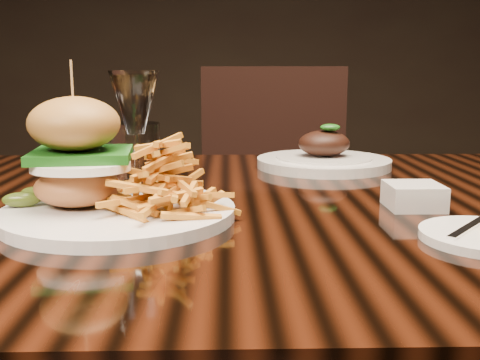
{
  "coord_description": "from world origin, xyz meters",
  "views": [
    {
      "loc": [
        -0.07,
        -0.8,
        0.93
      ],
      "look_at": [
        -0.06,
        -0.16,
        0.81
      ],
      "focal_mm": 42.0,
      "sensor_mm": 36.0,
      "label": 1
    }
  ],
  "objects_px": {
    "dining_table": "(276,249)",
    "chair_far": "(273,202)",
    "far_dish": "(324,159)",
    "burger_plate": "(116,176)",
    "wine_glass": "(135,107)"
  },
  "relations": [
    {
      "from": "far_dish",
      "to": "chair_far",
      "type": "height_order",
      "value": "chair_far"
    },
    {
      "from": "burger_plate",
      "to": "far_dish",
      "type": "distance_m",
      "value": 0.5
    },
    {
      "from": "dining_table",
      "to": "burger_plate",
      "type": "distance_m",
      "value": 0.27
    },
    {
      "from": "far_dish",
      "to": "chair_far",
      "type": "distance_m",
      "value": 0.66
    },
    {
      "from": "dining_table",
      "to": "far_dish",
      "type": "distance_m",
      "value": 0.31
    },
    {
      "from": "dining_table",
      "to": "far_dish",
      "type": "height_order",
      "value": "far_dish"
    },
    {
      "from": "dining_table",
      "to": "burger_plate",
      "type": "bearing_deg",
      "value": -153.52
    },
    {
      "from": "far_dish",
      "to": "chair_far",
      "type": "xyz_separation_m",
      "value": [
        -0.05,
        0.61,
        -0.23
      ]
    },
    {
      "from": "burger_plate",
      "to": "wine_glass",
      "type": "distance_m",
      "value": 0.11
    },
    {
      "from": "dining_table",
      "to": "wine_glass",
      "type": "distance_m",
      "value": 0.29
    },
    {
      "from": "dining_table",
      "to": "chair_far",
      "type": "relative_size",
      "value": 1.68
    },
    {
      "from": "burger_plate",
      "to": "far_dish",
      "type": "relative_size",
      "value": 1.14
    },
    {
      "from": "burger_plate",
      "to": "chair_far",
      "type": "relative_size",
      "value": 0.31
    },
    {
      "from": "burger_plate",
      "to": "chair_far",
      "type": "xyz_separation_m",
      "value": [
        0.28,
        1.0,
        -0.27
      ]
    },
    {
      "from": "wine_glass",
      "to": "dining_table",
      "type": "bearing_deg",
      "value": 7.14
    }
  ]
}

